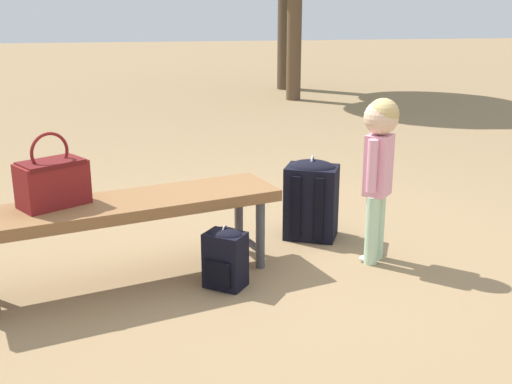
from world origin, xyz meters
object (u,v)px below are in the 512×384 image
(child_standing, at_px, (379,155))
(backpack_large, at_px, (311,197))
(handbag, at_px, (52,181))
(backpack_small, at_px, (225,256))
(park_bench, at_px, (125,211))

(child_standing, distance_m, backpack_large, 0.62)
(handbag, distance_m, backpack_small, 0.93)
(backpack_small, bearing_deg, child_standing, 13.01)
(child_standing, relative_size, backpack_small, 2.76)
(child_standing, bearing_deg, backpack_small, -166.99)
(backpack_large, relative_size, backpack_small, 1.56)
(park_bench, distance_m, child_standing, 1.38)
(handbag, bearing_deg, park_bench, 5.77)
(backpack_small, bearing_deg, backpack_large, 45.99)
(park_bench, relative_size, backpack_small, 4.91)
(child_standing, height_order, backpack_large, child_standing)
(park_bench, xyz_separation_m, handbag, (-0.34, -0.03, 0.18))
(handbag, distance_m, backpack_large, 1.56)
(park_bench, xyz_separation_m, backpack_large, (1.10, 0.49, -0.13))
(handbag, height_order, backpack_large, handbag)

